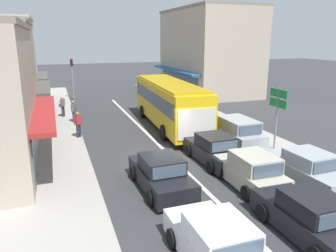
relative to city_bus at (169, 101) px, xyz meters
name	(u,v)px	position (x,y,z in m)	size (l,w,h in m)	color
ground_plane	(172,158)	(-2.00, -6.14, -1.88)	(140.00, 140.00, 0.00)	#353538
lane_centre_line	(151,137)	(-2.00, -2.14, -1.88)	(0.20, 28.00, 0.01)	silver
sidewalk_left	(39,138)	(-8.80, -0.14, -1.81)	(5.20, 44.00, 0.14)	#A39E96
kerb_right	(222,121)	(4.20, -0.14, -1.82)	(2.80, 44.00, 0.12)	#A39E96
building_right_far	(208,51)	(9.48, 13.36, 2.82)	(8.31, 13.23, 9.43)	#B2A38E
city_bus	(169,101)	(0.00, 0.00, 0.00)	(3.13, 10.97, 3.23)	yellow
sedan_adjacent_lane_trail	(214,150)	(-0.17, -7.38, -1.22)	(1.97, 4.24, 1.47)	black
sedan_queue_gap_filler	(310,218)	(-0.31, -14.27, -1.22)	(1.91, 4.20, 1.47)	black
sedan_behind_bus_mid	(218,247)	(-3.79, -14.64, -1.22)	(1.92, 4.21, 1.47)	silver
sedan_adjacent_lane_lead	(161,174)	(-3.72, -9.40, -1.22)	(1.98, 4.24, 1.47)	black
hatchback_behind_bus_near	(251,171)	(-0.04, -10.49, -1.17)	(1.86, 3.72, 1.54)	#B7B29E
parked_sedan_kerb_front	(307,169)	(2.50, -10.98, -1.22)	(2.02, 4.26, 1.47)	#9EA3A8
parked_wagon_kerb_second	(236,131)	(2.51, -4.94, -1.14)	(1.94, 4.50, 1.58)	#9EA3A8
traffic_light_downstreet	(72,72)	(-5.75, 12.96, 0.97)	(0.33, 0.24, 4.20)	gray
directional_road_sign	(278,104)	(3.87, -6.91, 0.82)	(0.10, 1.40, 3.60)	gray
pedestrian_with_handbag_near	(73,110)	(-6.42, 3.10, -0.81)	(0.38, 0.66, 1.63)	#333338
pedestrian_browsing_midblock	(63,105)	(-7.10, 5.22, -0.81)	(0.50, 0.61, 1.63)	#232838
pedestrian_far_walker	(78,123)	(-6.41, -1.00, -0.81)	(0.50, 0.38, 1.63)	#232838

